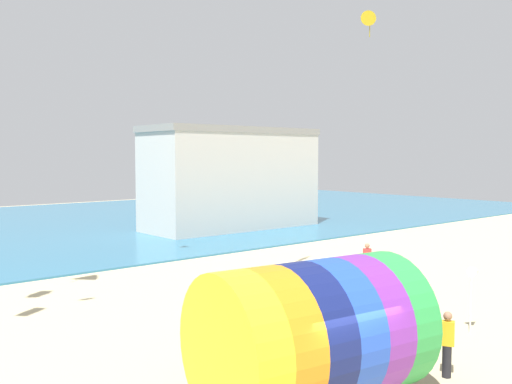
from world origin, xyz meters
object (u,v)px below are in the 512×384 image
Objects in this scene: kite_yellow_delta at (370,16)px; bystander_near_water at (367,261)px; kite_handler at (447,344)px; giant_inflatable_tube at (312,333)px; beach_flag at (475,274)px.

kite_yellow_delta reaches higher than bystander_near_water.
kite_handler is 11.97m from bystander_near_water.
kite_yellow_delta reaches higher than kite_handler.
kite_yellow_delta is at bearing 31.14° from giant_inflatable_tube.
beach_flag is (4.08, 1.49, 1.08)m from kite_handler.
kite_handler reaches higher than bystander_near_water.
beach_flag is at bearing 2.27° from giant_inflatable_tube.
kite_yellow_delta is (8.20, 4.96, 9.50)m from giant_inflatable_tube.
beach_flag is at bearing -117.00° from bystander_near_water.
kite_handler is (3.90, -1.18, -0.79)m from giant_inflatable_tube.
giant_inflatable_tube reaches higher than beach_flag.
giant_inflatable_tube is at bearing 163.20° from kite_handler.
bystander_near_water is (11.80, 7.81, -0.83)m from giant_inflatable_tube.
kite_handler is 1.48× the size of kite_yellow_delta.
kite_handler is 0.78× the size of beach_flag.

